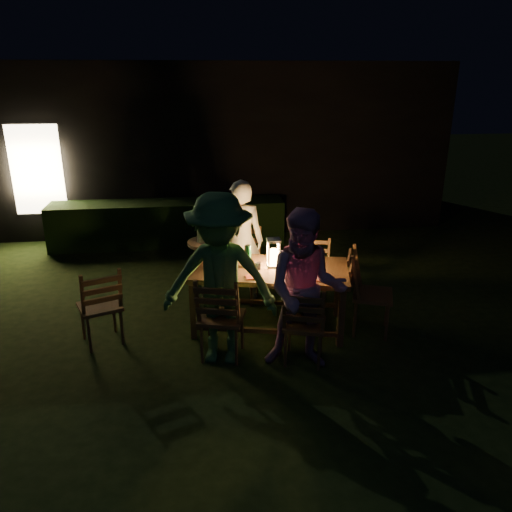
{
  "coord_description": "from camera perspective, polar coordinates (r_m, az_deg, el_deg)",
  "views": [
    {
      "loc": [
        -0.0,
        -5.18,
        2.98
      ],
      "look_at": [
        0.72,
        0.58,
        0.85
      ],
      "focal_mm": 35.0,
      "sensor_mm": 36.0,
      "label": 1
    }
  ],
  "objects": [
    {
      "name": "ice_bucket",
      "position": [
        6.97,
        -5.54,
        2.54
      ],
      "size": [
        0.3,
        0.3,
        0.22
      ],
      "primitive_type": "cylinder",
      "color": "#A5A8AD",
      "rests_on": "side_table"
    },
    {
      "name": "wineglass_b",
      "position": [
        5.95,
        -5.53,
        -0.71
      ],
      "size": [
        0.06,
        0.06,
        0.18
      ],
      "primitive_type": null,
      "color": "#59070F",
      "rests_on": "dining_table"
    },
    {
      "name": "plate_near_right",
      "position": [
        5.77,
        5.77,
        -2.26
      ],
      "size": [
        0.25,
        0.25,
        0.01
      ],
      "primitive_type": "cylinder",
      "color": "white",
      "rests_on": "dining_table"
    },
    {
      "name": "chair_far_left",
      "position": [
        6.93,
        -1.71,
        -2.51
      ],
      "size": [
        0.61,
        0.63,
        1.04
      ],
      "rotation": [
        0.0,
        0.0,
        2.8
      ],
      "color": "#54351C",
      "rests_on": "ground"
    },
    {
      "name": "side_table",
      "position": [
        7.03,
        -5.48,
        0.97
      ],
      "size": [
        0.58,
        0.58,
        0.78
      ],
      "color": "brown",
      "rests_on": "ground"
    },
    {
      "name": "chair_end",
      "position": [
        6.21,
        12.87,
        -5.72
      ],
      "size": [
        0.65,
        0.63,
        1.08
      ],
      "rotation": [
        0.0,
        0.0,
        -1.93
      ],
      "color": "#54351C",
      "rests_on": "ground"
    },
    {
      "name": "chair_near_left",
      "position": [
        5.55,
        -3.93,
        -8.6
      ],
      "size": [
        0.58,
        0.61,
        1.05
      ],
      "rotation": [
        0.0,
        0.0,
        -0.27
      ],
      "color": "#54351C",
      "rests_on": "ground"
    },
    {
      "name": "person_opp_right",
      "position": [
        5.19,
        5.7,
        -3.98
      ],
      "size": [
        0.98,
        0.84,
        1.74
      ],
      "primitive_type": "imported",
      "rotation": [
        0.0,
        0.0,
        -0.23
      ],
      "color": "#B47BA4",
      "rests_on": "ground"
    },
    {
      "name": "plate_far_left",
      "position": [
        6.26,
        -3.37,
        -0.36
      ],
      "size": [
        0.25,
        0.25,
        0.01
      ],
      "primitive_type": "cylinder",
      "color": "white",
      "rests_on": "dining_table"
    },
    {
      "name": "bottle_table",
      "position": [
        5.97,
        -0.89,
        -0.01
      ],
      "size": [
        0.07,
        0.07,
        0.28
      ],
      "primitive_type": "cylinder",
      "color": "#0F471E",
      "rests_on": "dining_table"
    },
    {
      "name": "chair_spare",
      "position": [
        6.08,
        -17.22,
        -6.93
      ],
      "size": [
        0.6,
        0.62,
        1.01
      ],
      "rotation": [
        0.0,
        0.0,
        0.39
      ],
      "color": "#54351C",
      "rests_on": "ground"
    },
    {
      "name": "wineglass_c",
      "position": [
        5.68,
        4.27,
        -1.68
      ],
      "size": [
        0.06,
        0.06,
        0.18
      ],
      "primitive_type": null,
      "color": "#59070F",
      "rests_on": "dining_table"
    },
    {
      "name": "napkin_right",
      "position": [
        5.7,
        6.76,
        -2.61
      ],
      "size": [
        0.18,
        0.14,
        0.01
      ],
      "primitive_type": "cube",
      "color": "red",
      "rests_on": "dining_table"
    },
    {
      "name": "plate_far_right",
      "position": [
        6.18,
        5.82,
        -0.71
      ],
      "size": [
        0.25,
        0.25,
        0.01
      ],
      "primitive_type": "cylinder",
      "color": "white",
      "rests_on": "dining_table"
    },
    {
      "name": "wineglass_d",
      "position": [
        6.11,
        7.44,
        -0.2
      ],
      "size": [
        0.06,
        0.06,
        0.18
      ],
      "primitive_type": null,
      "color": "#59070F",
      "rests_on": "dining_table"
    },
    {
      "name": "chair_near_right",
      "position": [
        5.49,
        5.49,
        -9.25
      ],
      "size": [
        0.56,
        0.58,
        0.98
      ],
      "rotation": [
        0.0,
        0.0,
        -0.31
      ],
      "color": "#54351C",
      "rests_on": "ground"
    },
    {
      "name": "person_house_side",
      "position": [
        6.79,
        -1.72,
        1.76
      ],
      "size": [
        0.69,
        0.53,
        1.69
      ],
      "primitive_type": "imported",
      "rotation": [
        0.0,
        0.0,
        2.91
      ],
      "color": "beige",
      "rests_on": "ground"
    },
    {
      "name": "bottle_bucket_a",
      "position": [
        6.91,
        -5.96,
        2.82
      ],
      "size": [
        0.07,
        0.07,
        0.32
      ],
      "primitive_type": "cylinder",
      "color": "#0F471E",
      "rests_on": "side_table"
    },
    {
      "name": "garden_envelope",
      "position": [
        11.42,
        -7.35,
        12.91
      ],
      "size": [
        40.0,
        40.0,
        3.2
      ],
      "color": "black",
      "rests_on": "ground"
    },
    {
      "name": "lantern",
      "position": [
        5.98,
        2.02,
        0.2
      ],
      "size": [
        0.16,
        0.16,
        0.35
      ],
      "color": "white",
      "rests_on": "dining_table"
    },
    {
      "name": "plate_near_left",
      "position": [
        5.85,
        -4.07,
        -1.86
      ],
      "size": [
        0.25,
        0.25,
        0.01
      ],
      "primitive_type": "cylinder",
      "color": "white",
      "rests_on": "dining_table"
    },
    {
      "name": "wineglass_a",
      "position": [
        6.25,
        -1.03,
        0.43
      ],
      "size": [
        0.06,
        0.06,
        0.18
      ],
      "primitive_type": null,
      "color": "#59070F",
      "rests_on": "dining_table"
    },
    {
      "name": "wineglass_e",
      "position": [
        5.69,
        0.24,
        -1.6
      ],
      "size": [
        0.06,
        0.06,
        0.18
      ],
      "primitive_type": null,
      "color": "silver",
      "rests_on": "dining_table"
    },
    {
      "name": "phone",
      "position": [
        5.8,
        -4.89,
        -2.16
      ],
      "size": [
        0.14,
        0.07,
        0.01
      ],
      "primitive_type": "cube",
      "color": "black",
      "rests_on": "dining_table"
    },
    {
      "name": "person_opp_left",
      "position": [
        5.24,
        -4.17,
        -2.84
      ],
      "size": [
        1.35,
        0.96,
        1.88
      ],
      "primitive_type": "imported",
      "rotation": [
        0.0,
        0.0,
        -0.23
      ],
      "color": "#386E37",
      "rests_on": "ground"
    },
    {
      "name": "bottle_bucket_b",
      "position": [
        6.99,
        -5.15,
        3.05
      ],
      "size": [
        0.07,
        0.07,
        0.32
      ],
      "primitive_type": "cylinder",
      "color": "#0F471E",
      "rests_on": "side_table"
    },
    {
      "name": "chair_far_right",
      "position": [
        6.88,
        6.57,
        -3.17
      ],
      "size": [
        0.51,
        0.53,
        0.91
      ],
      "rotation": [
        0.0,
        0.0,
        2.85
      ],
      "color": "#54351C",
      "rests_on": "ground"
    },
    {
      "name": "napkin_left",
      "position": [
        5.71,
        -0.28,
        -2.41
      ],
      "size": [
        0.18,
        0.14,
        0.01
      ],
      "primitive_type": "cube",
      "color": "red",
      "rests_on": "dining_table"
    },
    {
      "name": "dining_table",
      "position": [
        6.02,
        1.48,
        -2.05
      ],
      "size": [
        2.05,
        1.35,
        0.79
      ],
      "rotation": [
        0.0,
        0.0,
        -0.23
      ],
      "color": "#54351C",
      "rests_on": "ground"
    }
  ]
}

